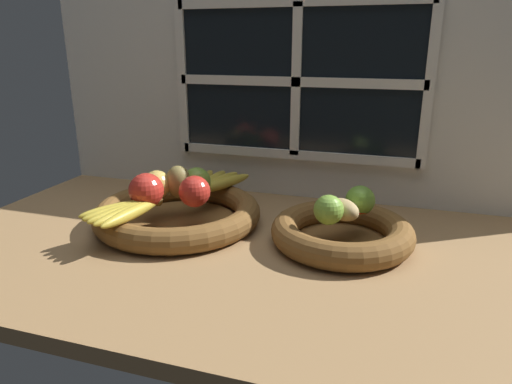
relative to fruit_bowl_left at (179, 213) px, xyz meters
The scene contains 16 objects.
ground_plane 21.56cm from the fruit_bowl_left, ahead, with size 140.00×90.00×3.00cm, color #9E774C.
back_wall 44.12cm from the fruit_bowl_left, 54.20° to the left, with size 140.00×4.60×55.00cm.
fruit_bowl_left is the anchor object (origin of this frame).
fruit_bowl_right 37.92cm from the fruit_bowl_left, ahead, with size 29.69×29.69×5.63cm.
apple_red_front 10.09cm from the fruit_bowl_left, 128.21° to the right, with size 7.73×7.73×7.73cm, color red.
apple_red_right 8.79cm from the fruit_bowl_left, 23.08° to the right, with size 7.05×7.05×7.05cm, color red.
apple_golden_left 8.40cm from the fruit_bowl_left, behind, with size 6.59×6.59×6.59cm, color #DBB756.
apple_green_back 8.69cm from the fruit_bowl_left, 65.99° to the left, with size 6.73×6.73×6.73cm, color #7AA338.
pear_brown 7.35cm from the fruit_bowl_left, 110.48° to the left, with size 6.03×5.40×7.64cm, color olive.
banana_bunch_front 14.44cm from the fruit_bowl_left, 114.60° to the right, with size 12.77×18.35×2.64cm.
banana_bunch_back 13.95cm from the fruit_bowl_left, 72.37° to the left, with size 13.61×19.28×2.66cm.
potato_large 38.27cm from the fruit_bowl_left, ahead, with size 7.94×4.78×4.42cm, color tan.
potato_back 40.43cm from the fruit_bowl_left, ahead, with size 6.32×4.68×4.30cm, color #A38451.
lime_near 36.10cm from the fruit_bowl_left, ahead, with size 6.08×6.08×6.08cm, color #7AAD3D.
lime_far 41.50cm from the fruit_bowl_left, ahead, with size 6.28×6.28×6.28cm, color #6B9E33.
chili_pepper 37.91cm from the fruit_bowl_left, ahead, with size 1.94×1.94×10.89cm, color red.
Camera 1 is at (26.33, -89.73, 40.44)cm, focal length 32.19 mm.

